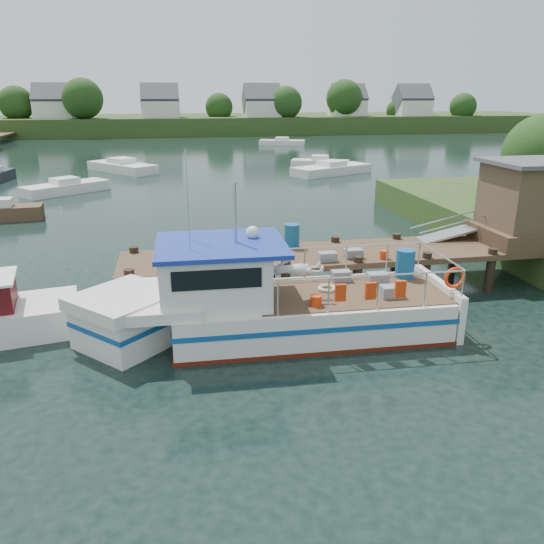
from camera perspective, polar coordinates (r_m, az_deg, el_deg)
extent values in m
plane|color=black|center=(19.20, 2.09, -2.08)|extent=(160.00, 160.00, 0.00)
cylinder|color=#332114|center=(30.09, 26.48, 6.64)|extent=(0.50, 0.50, 3.05)
sphere|color=#203F16|center=(29.76, 27.16, 11.22)|extent=(3.90, 3.90, 3.90)
cube|color=#2F461C|center=(101.71, -8.84, 15.45)|extent=(140.00, 24.00, 3.00)
cylinder|color=#332114|center=(99.52, -25.56, 14.25)|extent=(0.60, 0.60, 4.20)
sphere|color=#203F16|center=(99.43, -25.82, 16.02)|extent=(5.54, 5.54, 5.54)
cylinder|color=#332114|center=(93.49, -19.45, 14.99)|extent=(0.60, 0.60, 4.80)
sphere|color=#203F16|center=(93.39, -19.69, 17.16)|extent=(6.34, 6.34, 6.34)
cylinder|color=#332114|center=(94.65, -12.41, 15.08)|extent=(0.60, 0.60, 3.00)
sphere|color=#203F16|center=(94.56, -12.50, 16.42)|extent=(3.96, 3.96, 3.96)
cylinder|color=#332114|center=(97.04, -5.66, 15.67)|extent=(0.60, 0.60, 3.60)
sphere|color=#203F16|center=(96.94, -5.71, 17.24)|extent=(4.75, 4.75, 4.75)
cylinder|color=#332114|center=(94.75, 1.47, 15.86)|extent=(0.60, 0.60, 4.20)
sphere|color=#203F16|center=(94.65, 1.49, 17.74)|extent=(5.54, 5.54, 5.54)
cylinder|color=#332114|center=(99.56, 7.67, 16.01)|extent=(0.60, 0.60, 4.80)
sphere|color=#203F16|center=(99.46, 7.76, 18.06)|extent=(6.34, 6.34, 6.34)
cylinder|color=#332114|center=(105.39, 13.20, 15.35)|extent=(0.60, 0.60, 3.00)
sphere|color=#203F16|center=(105.30, 13.29, 16.56)|extent=(3.96, 3.96, 3.96)
cylinder|color=#332114|center=(106.74, 19.70, 14.98)|extent=(0.60, 0.60, 3.60)
sphere|color=#203F16|center=(106.65, 19.86, 16.40)|extent=(4.75, 4.75, 4.75)
cube|color=silver|center=(97.20, -22.33, 15.73)|extent=(6.00, 5.00, 3.00)
cube|color=#47474C|center=(97.16, -22.47, 16.84)|extent=(6.20, 5.09, 5.09)
cube|color=silver|center=(94.53, -11.89, 16.63)|extent=(6.00, 5.00, 3.00)
cube|color=#47474C|center=(94.49, -11.97, 17.78)|extent=(6.20, 5.09, 5.09)
cube|color=silver|center=(94.90, -1.12, 17.01)|extent=(6.00, 5.00, 3.00)
cube|color=#47474C|center=(94.86, -1.13, 18.16)|extent=(6.20, 5.09, 5.09)
cube|color=silver|center=(100.76, 8.09, 16.94)|extent=(6.00, 5.00, 3.00)
cube|color=#47474C|center=(100.73, 8.14, 18.02)|extent=(6.20, 5.09, 5.09)
cube|color=silver|center=(104.29, 14.81, 16.58)|extent=(6.00, 5.00, 3.00)
cube|color=#47474C|center=(104.25, 14.90, 17.62)|extent=(6.20, 5.09, 5.09)
cube|color=#4C3524|center=(19.31, 7.94, 1.94)|extent=(16.00, 3.00, 0.20)
cylinder|color=black|center=(17.38, -14.88, -2.72)|extent=(0.32, 0.32, 1.90)
cylinder|color=black|center=(19.82, -14.45, -0.01)|extent=(0.32, 0.32, 1.90)
cylinder|color=black|center=(17.35, -6.63, -2.22)|extent=(0.32, 0.32, 1.90)
cylinder|color=black|center=(19.80, -7.22, 0.42)|extent=(0.32, 0.32, 1.90)
cylinder|color=black|center=(17.68, 1.47, -1.69)|extent=(0.32, 0.32, 1.90)
cylinder|color=black|center=(20.09, -0.10, 0.85)|extent=(0.32, 0.32, 1.90)
cylinder|color=black|center=(18.35, 9.13, -1.16)|extent=(0.32, 0.32, 1.90)
cylinder|color=black|center=(20.68, 6.73, 1.24)|extent=(0.32, 0.32, 1.90)
cylinder|color=black|center=(19.32, 16.13, -0.66)|extent=(0.32, 0.32, 1.90)
cylinder|color=black|center=(21.54, 13.09, 1.59)|extent=(0.32, 0.32, 1.90)
cylinder|color=black|center=(20.55, 22.37, -0.20)|extent=(0.32, 0.32, 1.90)
cylinder|color=black|center=(22.65, 18.90, 1.89)|extent=(0.32, 0.32, 1.90)
cylinder|color=black|center=(23.97, 24.12, 2.15)|extent=(0.32, 0.32, 1.90)
cube|color=#4C3524|center=(22.41, 25.25, 3.72)|extent=(3.20, 3.00, 0.60)
cube|color=#4E3B2B|center=(22.13, 25.75, 7.21)|extent=(2.60, 2.60, 2.40)
cube|color=#47474C|center=(21.95, 26.23, 10.53)|extent=(3.00, 3.00, 0.15)
cube|color=#A5A8AD|center=(21.92, 18.99, 4.06)|extent=(3.34, 0.90, 0.79)
cylinder|color=silver|center=(21.47, 19.64, 5.07)|extent=(3.34, 0.05, 0.76)
cylinder|color=silver|center=(22.14, 18.62, 5.57)|extent=(3.34, 0.05, 0.76)
cube|color=slate|center=(18.03, 5.96, 1.67)|extent=(0.60, 0.40, 0.30)
cube|color=slate|center=(18.51, 8.75, 2.00)|extent=(0.60, 0.40, 0.30)
cylinder|color=red|center=(18.60, 11.97, 1.86)|extent=(0.30, 0.30, 0.28)
cylinder|color=#124E82|center=(19.52, 2.14, 3.94)|extent=(0.56, 0.56, 0.85)
cube|color=silver|center=(15.81, 3.87, -4.46)|extent=(7.94, 3.35, 1.20)
cube|color=silver|center=(15.56, -15.38, -5.53)|extent=(3.15, 3.15, 1.20)
cube|color=silver|center=(15.27, -15.62, -2.93)|extent=(3.45, 3.44, 0.37)
cube|color=silver|center=(15.19, -11.69, -2.85)|extent=(2.18, 3.04, 0.31)
cube|color=navy|center=(15.75, 3.88, -3.95)|extent=(8.05, 3.40, 0.15)
cube|color=navy|center=(15.50, -15.43, -5.02)|extent=(3.20, 3.20, 0.15)
cube|color=#55170C|center=(16.04, 3.82, -6.27)|extent=(8.05, 3.38, 0.15)
cube|color=#4C3524|center=(15.90, 8.34, -2.10)|extent=(5.73, 2.98, 0.04)
cube|color=silver|center=(17.12, 17.34, -3.08)|extent=(0.29, 3.15, 1.41)
cube|color=silver|center=(14.96, -6.24, -0.21)|extent=(3.01, 2.80, 1.57)
cube|color=black|center=(13.56, -5.95, -0.81)|extent=(2.31, 0.10, 0.52)
cube|color=black|center=(16.17, -6.56, 2.40)|extent=(2.31, 0.10, 0.52)
cube|color=black|center=(14.87, -11.97, 0.64)|extent=(0.09, 1.89, 0.52)
cube|color=#182F99|center=(14.72, -5.54, 2.92)|extent=(3.64, 3.13, 0.13)
cylinder|color=silver|center=(14.53, -3.99, 6.38)|extent=(0.09, 0.09, 1.68)
cylinder|color=silver|center=(13.88, -9.03, 7.37)|extent=(0.03, 0.03, 2.51)
cylinder|color=silver|center=(14.91, -9.08, 8.15)|extent=(0.03, 0.03, 2.51)
sphere|color=silver|center=(15.15, -2.11, 4.27)|extent=(0.39, 0.39, 0.38)
cylinder|color=silver|center=(14.34, 10.82, -0.40)|extent=(5.24, 0.19, 0.05)
cylinder|color=silver|center=(16.95, 7.56, 2.76)|extent=(5.24, 0.19, 0.05)
cylinder|color=silver|center=(16.64, 17.77, 1.70)|extent=(0.12, 2.88, 0.05)
cylinder|color=silver|center=(13.87, 0.66, -2.91)|extent=(0.05, 0.05, 1.00)
cylinder|color=silver|center=(16.56, -1.06, 0.73)|extent=(0.05, 0.05, 1.00)
cylinder|color=silver|center=(14.15, 6.10, -2.57)|extent=(0.05, 0.05, 1.00)
cylinder|color=silver|center=(16.79, 3.54, 0.96)|extent=(0.05, 0.05, 1.00)
cylinder|color=silver|center=(14.56, 11.29, -2.22)|extent=(0.05, 0.05, 1.00)
cylinder|color=silver|center=(17.14, 7.99, 1.18)|extent=(0.05, 0.05, 1.00)
cylinder|color=silver|center=(15.07, 16.15, -1.88)|extent=(0.05, 0.05, 1.00)
cylinder|color=silver|center=(17.58, 12.24, 1.38)|extent=(0.05, 0.05, 1.00)
cylinder|color=silver|center=(15.57, 19.82, -1.61)|extent=(0.05, 0.05, 1.00)
cylinder|color=silver|center=(18.00, 15.51, 1.52)|extent=(0.05, 0.05, 1.00)
cube|color=slate|center=(15.63, 12.72, -2.05)|extent=(0.64, 0.44, 0.34)
cube|color=slate|center=(16.64, 11.28, -0.67)|extent=(0.64, 0.44, 0.34)
cube|color=slate|center=(16.69, 7.41, -0.40)|extent=(0.59, 0.41, 0.34)
cylinder|color=#124E82|center=(17.30, 14.12, 0.86)|extent=(0.60, 0.60, 0.92)
cylinder|color=red|center=(14.67, 4.76, -3.12)|extent=(0.32, 0.32, 0.31)
torus|color=#BFB28C|center=(15.90, 5.96, -1.77)|extent=(0.60, 0.60, 0.13)
torus|color=red|center=(16.08, 19.07, -0.59)|extent=(0.65, 0.12, 0.65)
cube|color=red|center=(14.19, 7.36, -2.22)|extent=(0.30, 0.11, 0.47)
cube|color=red|center=(14.44, 10.55, -2.01)|extent=(0.30, 0.11, 0.47)
cube|color=red|center=(14.74, 13.63, -1.80)|extent=(0.30, 0.11, 0.47)
imported|color=silver|center=(14.86, 1.90, 0.32)|extent=(0.46, 0.68, 1.84)
cube|color=#4C3524|center=(33.53, -27.03, 5.63)|extent=(4.38, 1.86, 0.78)
cube|color=silver|center=(33.42, -27.18, 6.62)|extent=(1.29, 1.13, 0.50)
cube|color=silver|center=(75.17, 1.10, 13.76)|extent=(6.52, 4.10, 0.66)
cube|color=silver|center=(75.12, 1.10, 14.15)|extent=(2.13, 1.99, 0.43)
cube|color=silver|center=(41.09, -21.29, 8.40)|extent=(5.97, 5.29, 0.70)
cube|color=silver|center=(41.01, -21.38, 9.13)|extent=(2.20, 2.16, 0.45)
cube|color=silver|center=(51.83, 5.18, 11.51)|extent=(5.66, 3.84, 0.75)
cube|color=silver|center=(51.76, 5.20, 12.13)|extent=(1.90, 1.79, 0.48)
cube|color=silver|center=(47.85, 6.42, 10.86)|extent=(7.82, 5.47, 0.75)
cube|color=silver|center=(47.77, 6.44, 11.53)|extent=(2.65, 2.51, 0.48)
cube|color=silver|center=(50.82, -15.82, 10.77)|extent=(6.61, 7.28, 0.79)
cube|color=silver|center=(50.75, -15.88, 11.44)|extent=(2.68, 2.72, 0.51)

